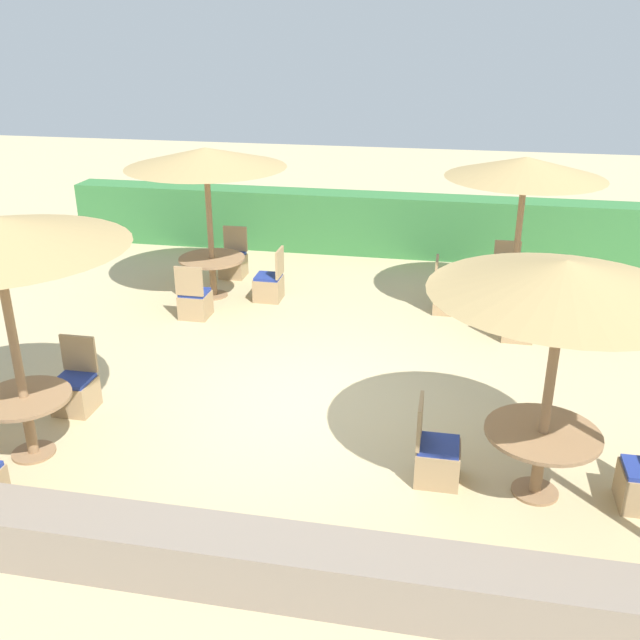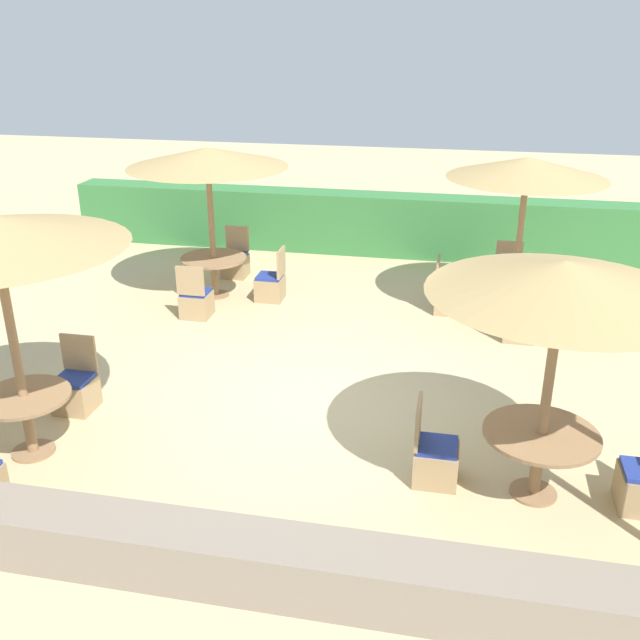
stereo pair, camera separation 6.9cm
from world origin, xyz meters
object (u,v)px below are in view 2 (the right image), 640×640
(patio_chair_back_right_south, at_px, (519,324))
(round_table_front_left, at_px, (26,409))
(round_table_front_right, at_px, (540,444))
(round_table_back_left, at_px, (214,265))
(patio_chair_back_right_north, at_px, (507,281))
(patio_chair_back_right_east, at_px, (578,304))
(parasol_back_right, at_px, (527,169))
(patio_chair_back_left_east, at_px, (271,285))
(parasol_front_right, at_px, (563,279))
(patio_chair_back_left_north, at_px, (235,263))
(patio_chair_back_left_south, at_px, (196,302))
(round_table_back_right, at_px, (515,282))
(patio_chair_front_right_west, at_px, (434,459))
(parasol_back_left, at_px, (207,158))
(patio_chair_front_left_north, at_px, (76,390))
(patio_chair_back_right_west, at_px, (448,297))

(patio_chair_back_right_south, xyz_separation_m, round_table_front_left, (-5.54, -4.29, 0.30))
(round_table_front_right, bearing_deg, round_table_front_left, -176.50)
(round_table_back_left, relative_size, patio_chair_back_right_north, 1.24)
(patio_chair_back_right_north, distance_m, patio_chair_back_right_east, 1.45)
(parasol_back_right, xyz_separation_m, patio_chair_back_right_east, (1.04, 0.04, -2.17))
(patio_chair_back_left_east, height_order, parasol_front_right, parasol_front_right)
(patio_chair_back_left_north, distance_m, patio_chair_back_right_south, 5.50)
(patio_chair_back_left_south, bearing_deg, patio_chair_back_left_north, 89.81)
(round_table_back_left, bearing_deg, patio_chair_back_right_east, 1.27)
(round_table_back_right, bearing_deg, round_table_front_right, -89.81)
(patio_chair_front_right_west, bearing_deg, patio_chair_back_left_south, -133.00)
(parasol_back_right, xyz_separation_m, patio_chair_back_right_north, (-0.05, 0.99, -2.17))
(patio_chair_back_left_south, xyz_separation_m, parasol_back_right, (5.09, 1.08, 2.17))
(parasol_back_left, height_order, patio_chair_back_right_north, parasol_back_left)
(patio_chair_back_left_east, bearing_deg, parasol_back_left, 90.67)
(patio_chair_back_left_south, xyz_separation_m, patio_chair_back_right_south, (5.14, 0.11, 0.00))
(patio_chair_back_right_east, bearing_deg, round_table_front_right, 168.30)
(parasol_front_right, bearing_deg, patio_chair_front_left_north, 173.00)
(round_table_back_left, relative_size, round_table_front_left, 1.14)
(round_table_back_left, distance_m, parasol_back_right, 5.44)
(round_table_front_left, distance_m, patio_chair_front_left_north, 1.06)
(patio_chair_front_right_west, relative_size, patio_chair_front_left_north, 1.00)
(patio_chair_back_left_north, height_order, patio_chair_front_right_west, same)
(patio_chair_back_right_south, height_order, round_table_front_left, patio_chair_back_right_south)
(round_table_back_right, bearing_deg, patio_chair_back_right_south, -87.06)
(round_table_back_right, distance_m, patio_chair_back_right_north, 1.05)
(patio_chair_back_left_east, relative_size, patio_chair_back_right_west, 1.00)
(round_table_front_right, bearing_deg, patio_chair_back_right_west, 102.36)
(parasol_front_right, relative_size, patio_chair_front_right_west, 2.72)
(round_table_back_left, bearing_deg, round_table_front_right, -43.29)
(patio_chair_front_right_west, relative_size, round_table_front_left, 0.92)
(round_table_back_right, bearing_deg, patio_chair_back_left_east, -178.87)
(round_table_back_left, relative_size, parasol_front_right, 0.46)
(round_table_front_right, height_order, patio_chair_front_left_north, patio_chair_front_left_north)
(round_table_back_left, relative_size, patio_chair_back_right_east, 1.24)
(patio_chair_back_right_east, bearing_deg, patio_chair_back_left_north, 81.26)
(parasol_front_right, bearing_deg, parasol_back_left, 136.71)
(parasol_back_left, height_order, patio_chair_front_right_west, parasol_back_left)
(patio_chair_back_left_east, bearing_deg, parasol_back_right, -88.87)
(patio_chair_back_left_north, distance_m, round_table_front_right, 7.82)
(patio_chair_back_left_east, height_order, patio_chair_back_right_south, same)
(patio_chair_front_right_west, height_order, round_table_back_right, patio_chair_front_right_west)
(round_table_front_right, xyz_separation_m, patio_chair_front_left_north, (-5.50, 0.68, -0.33))
(parasol_back_left, bearing_deg, patio_chair_back_left_south, -88.73)
(patio_chair_back_right_north, bearing_deg, round_table_back_left, 12.08)
(patio_chair_back_right_south, bearing_deg, patio_chair_back_left_north, 159.08)
(round_table_front_left, bearing_deg, patio_chair_back_right_north, 49.00)
(parasol_back_left, bearing_deg, patio_chair_front_left_north, -95.16)
(patio_chair_back_right_east, distance_m, patio_chair_back_right_west, 2.10)
(patio_chair_back_left_north, bearing_deg, patio_chair_back_left_south, 89.81)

